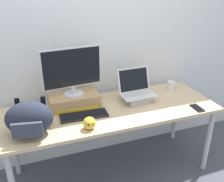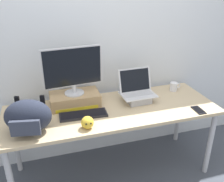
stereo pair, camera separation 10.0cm
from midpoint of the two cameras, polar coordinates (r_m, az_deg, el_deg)
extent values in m
plane|color=#474C56|center=(2.74, 1.10, -17.78)|extent=(20.00, 20.00, 0.00)
cube|color=silver|center=(2.52, -1.91, 12.06)|extent=(7.00, 0.10, 2.60)
cube|color=tan|center=(2.31, 1.25, -4.41)|extent=(1.97, 0.71, 0.03)
cylinder|color=#B2B2B7|center=(2.70, 22.63, -11.10)|extent=(0.05, 0.05, 0.71)
cylinder|color=#B2B2B7|center=(2.69, -20.40, -10.90)|extent=(0.05, 0.05, 0.71)
cylinder|color=#B2B2B7|center=(3.09, 15.98, -5.27)|extent=(0.05, 0.05, 0.71)
cube|color=tan|center=(2.37, -7.36, -1.87)|extent=(0.46, 0.26, 0.12)
cube|color=yellow|center=(2.27, -6.71, -4.17)|extent=(0.39, 0.00, 0.03)
cylinder|color=silver|center=(2.34, -7.44, -0.44)|extent=(0.18, 0.18, 0.01)
cylinder|color=silver|center=(2.32, -7.50, 0.58)|extent=(0.04, 0.04, 0.08)
cube|color=silver|center=(2.24, -7.79, 5.48)|extent=(0.54, 0.07, 0.36)
cube|color=black|center=(2.23, -7.72, 5.39)|extent=(0.52, 0.05, 0.34)
cube|color=#ADADB2|center=(2.44, 7.11, -1.64)|extent=(0.23, 0.21, 0.07)
cube|color=silver|center=(2.42, 7.16, -0.79)|extent=(0.34, 0.25, 0.01)
cube|color=#B7B7BC|center=(2.44, 6.99, -0.48)|extent=(0.29, 0.14, 0.00)
cube|color=silver|center=(2.44, 6.47, 2.51)|extent=(0.33, 0.09, 0.23)
cube|color=black|center=(2.44, 6.52, 2.51)|extent=(0.30, 0.08, 0.20)
cube|color=black|center=(2.20, -5.32, -5.50)|extent=(0.42, 0.16, 0.02)
cube|color=black|center=(2.19, -5.33, -5.24)|extent=(0.40, 0.14, 0.00)
ellipsoid|color=#232838|center=(2.01, -17.40, -5.58)|extent=(0.40, 0.28, 0.27)
cube|color=#333847|center=(1.92, -17.94, -8.14)|extent=(0.22, 0.07, 0.12)
cube|color=black|center=(2.13, -19.50, -3.69)|extent=(0.04, 0.03, 0.20)
cube|color=black|center=(2.09, -14.22, -3.52)|extent=(0.04, 0.03, 0.20)
cylinder|color=silver|center=(2.74, 15.03, 0.98)|extent=(0.08, 0.08, 0.09)
torus|color=silver|center=(2.77, 15.97, 1.19)|extent=(0.06, 0.01, 0.06)
cube|color=black|center=(2.42, 20.42, -4.14)|extent=(0.08, 0.15, 0.01)
cube|color=black|center=(2.42, 20.44, -4.02)|extent=(0.07, 0.12, 0.00)
sphere|color=gold|center=(2.00, -4.24, -7.25)|extent=(0.10, 0.10, 0.10)
sphere|color=black|center=(1.96, -4.48, -7.66)|extent=(0.01, 0.01, 0.01)
sphere|color=black|center=(1.96, -3.44, -7.51)|extent=(0.01, 0.01, 0.01)
camera|label=1|loc=(0.05, -88.71, 0.59)|focal=39.69mm
camera|label=2|loc=(0.05, 91.29, -0.59)|focal=39.69mm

